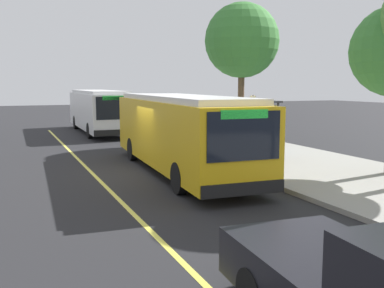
% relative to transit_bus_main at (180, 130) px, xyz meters
% --- Properties ---
extents(ground_plane, '(120.00, 120.00, 0.00)m').
position_rel_transit_bus_main_xyz_m(ground_plane, '(-0.48, -1.01, -1.62)').
color(ground_plane, '#232326').
extents(sidewalk_curb, '(44.00, 6.40, 0.15)m').
position_rel_transit_bus_main_xyz_m(sidewalk_curb, '(-0.48, 4.99, -1.54)').
color(sidewalk_curb, gray).
rests_on(sidewalk_curb, ground_plane).
extents(lane_stripe_center, '(36.00, 0.14, 0.01)m').
position_rel_transit_bus_main_xyz_m(lane_stripe_center, '(-0.48, -3.21, -1.61)').
color(lane_stripe_center, '#E0D64C').
rests_on(lane_stripe_center, ground_plane).
extents(transit_bus_main, '(10.99, 3.10, 2.95)m').
position_rel_transit_bus_main_xyz_m(transit_bus_main, '(0.00, 0.00, 0.00)').
color(transit_bus_main, gold).
rests_on(transit_bus_main, ground_plane).
extents(transit_bus_second, '(10.85, 2.76, 2.95)m').
position_rel_transit_bus_main_xyz_m(transit_bus_second, '(-15.44, -0.10, -0.00)').
color(transit_bus_second, white).
rests_on(transit_bus_second, ground_plane).
extents(bus_shelter, '(2.90, 1.60, 2.48)m').
position_rel_transit_bus_main_xyz_m(bus_shelter, '(-2.60, 4.66, 0.30)').
color(bus_shelter, '#333338').
rests_on(bus_shelter, sidewalk_curb).
extents(waiting_bench, '(1.60, 0.48, 0.95)m').
position_rel_transit_bus_main_xyz_m(waiting_bench, '(-2.64, 4.47, -0.98)').
color(waiting_bench, brown).
rests_on(waiting_bench, sidewalk_curb).
extents(route_sign_post, '(0.44, 0.08, 2.80)m').
position_rel_transit_bus_main_xyz_m(route_sign_post, '(0.62, 2.81, 0.34)').
color(route_sign_post, '#333338').
rests_on(route_sign_post, sidewalk_curb).
extents(pedestrian_commuter, '(0.24, 0.40, 1.69)m').
position_rel_transit_bus_main_xyz_m(pedestrian_commuter, '(-4.73, 3.77, -0.50)').
color(pedestrian_commuter, '#282D47').
rests_on(pedestrian_commuter, sidewalk_curb).
extents(street_tree_near_shelter, '(4.16, 4.16, 7.73)m').
position_rel_transit_bus_main_xyz_m(street_tree_near_shelter, '(-6.49, 6.25, 4.15)').
color(street_tree_near_shelter, brown).
rests_on(street_tree_near_shelter, sidewalk_curb).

